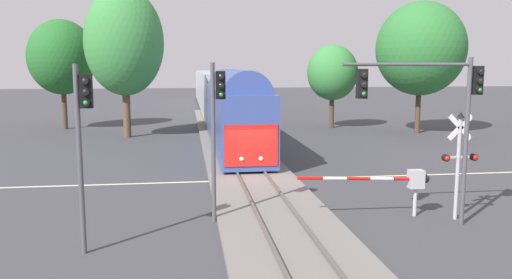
{
  "coord_description": "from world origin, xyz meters",
  "views": [
    {
      "loc": [
        -3.23,
        -24.88,
        5.71
      ],
      "look_at": [
        0.25,
        0.49,
        2.0
      ],
      "focal_mm": 35.68,
      "sensor_mm": 36.0,
      "label": 1
    }
  ],
  "objects_px": {
    "crossing_signal_mast": "(459,154)",
    "oak_far_right": "(332,73)",
    "traffic_signal_near_right": "(434,100)",
    "crossing_gate_near": "(403,181)",
    "oak_behind_train": "(124,42)",
    "maple_right_background": "(421,49)",
    "pine_left_background": "(62,57)",
    "traffic_signal_near_left": "(83,129)",
    "commuter_train": "(216,93)",
    "traffic_signal_median": "(217,117)"
  },
  "relations": [
    {
      "from": "traffic_signal_near_left",
      "to": "oak_behind_train",
      "type": "relative_size",
      "value": 0.49
    },
    {
      "from": "commuter_train",
      "to": "maple_right_background",
      "type": "xyz_separation_m",
      "value": [
        16.38,
        -15.72,
        4.42
      ]
    },
    {
      "from": "crossing_gate_near",
      "to": "maple_right_background",
      "type": "xyz_separation_m",
      "value": [
        11.5,
        23.16,
        5.74
      ]
    },
    {
      "from": "traffic_signal_median",
      "to": "crossing_gate_near",
      "type": "bearing_deg",
      "value": -2.5
    },
    {
      "from": "traffic_signal_median",
      "to": "maple_right_background",
      "type": "xyz_separation_m",
      "value": [
        18.54,
        22.85,
        3.25
      ]
    },
    {
      "from": "crossing_signal_mast",
      "to": "oak_far_right",
      "type": "xyz_separation_m",
      "value": [
        3.42,
        28.39,
        2.62
      ]
    },
    {
      "from": "commuter_train",
      "to": "oak_far_right",
      "type": "relative_size",
      "value": 8.76
    },
    {
      "from": "crossing_signal_mast",
      "to": "traffic_signal_near_right",
      "type": "height_order",
      "value": "traffic_signal_near_right"
    },
    {
      "from": "crossing_gate_near",
      "to": "traffic_signal_near_left",
      "type": "height_order",
      "value": "traffic_signal_near_left"
    },
    {
      "from": "commuter_train",
      "to": "traffic_signal_near_left",
      "type": "xyz_separation_m",
      "value": [
        -6.3,
        -41.27,
        1.13
      ]
    },
    {
      "from": "traffic_signal_near_left",
      "to": "traffic_signal_median",
      "type": "height_order",
      "value": "traffic_signal_median"
    },
    {
      "from": "crossing_signal_mast",
      "to": "traffic_signal_near_left",
      "type": "relative_size",
      "value": 0.7
    },
    {
      "from": "oak_far_right",
      "to": "traffic_signal_near_right",
      "type": "bearing_deg",
      "value": -99.46
    },
    {
      "from": "oak_far_right",
      "to": "crossing_signal_mast",
      "type": "bearing_deg",
      "value": -96.86
    },
    {
      "from": "traffic_signal_near_right",
      "to": "maple_right_background",
      "type": "bearing_deg",
      "value": 65.58
    },
    {
      "from": "traffic_signal_near_left",
      "to": "crossing_gate_near",
      "type": "bearing_deg",
      "value": 12.06
    },
    {
      "from": "traffic_signal_median",
      "to": "maple_right_background",
      "type": "height_order",
      "value": "maple_right_background"
    },
    {
      "from": "traffic_signal_median",
      "to": "oak_far_right",
      "type": "xyz_separation_m",
      "value": [
        12.28,
        27.44,
        1.2
      ]
    },
    {
      "from": "traffic_signal_near_right",
      "to": "maple_right_background",
      "type": "distance_m",
      "value": 26.96
    },
    {
      "from": "crossing_signal_mast",
      "to": "commuter_train",
      "type": "bearing_deg",
      "value": 99.63
    },
    {
      "from": "commuter_train",
      "to": "pine_left_background",
      "type": "height_order",
      "value": "pine_left_background"
    },
    {
      "from": "crossing_gate_near",
      "to": "traffic_signal_median",
      "type": "bearing_deg",
      "value": 177.5
    },
    {
      "from": "traffic_signal_median",
      "to": "pine_left_background",
      "type": "bearing_deg",
      "value": 112.02
    },
    {
      "from": "oak_behind_train",
      "to": "maple_right_background",
      "type": "relative_size",
      "value": 1.07
    },
    {
      "from": "crossing_signal_mast",
      "to": "oak_far_right",
      "type": "height_order",
      "value": "oak_far_right"
    },
    {
      "from": "traffic_signal_near_left",
      "to": "commuter_train",
      "type": "bearing_deg",
      "value": 81.32
    },
    {
      "from": "crossing_signal_mast",
      "to": "pine_left_background",
      "type": "relative_size",
      "value": 0.41
    },
    {
      "from": "commuter_train",
      "to": "pine_left_background",
      "type": "relative_size",
      "value": 6.8
    },
    {
      "from": "pine_left_background",
      "to": "traffic_signal_near_right",
      "type": "bearing_deg",
      "value": -58.18
    },
    {
      "from": "crossing_gate_near",
      "to": "oak_behind_train",
      "type": "relative_size",
      "value": 0.44
    },
    {
      "from": "crossing_gate_near",
      "to": "oak_behind_train",
      "type": "height_order",
      "value": "oak_behind_train"
    },
    {
      "from": "traffic_signal_near_left",
      "to": "pine_left_background",
      "type": "bearing_deg",
      "value": 103.71
    },
    {
      "from": "crossing_signal_mast",
      "to": "oak_far_right",
      "type": "distance_m",
      "value": 28.71
    },
    {
      "from": "crossing_signal_mast",
      "to": "oak_behind_train",
      "type": "height_order",
      "value": "oak_behind_train"
    },
    {
      "from": "crossing_gate_near",
      "to": "crossing_signal_mast",
      "type": "bearing_deg",
      "value": -19.13
    },
    {
      "from": "traffic_signal_near_left",
      "to": "traffic_signal_near_right",
      "type": "bearing_deg",
      "value": 5.45
    },
    {
      "from": "oak_far_right",
      "to": "commuter_train",
      "type": "bearing_deg",
      "value": 132.29
    },
    {
      "from": "oak_behind_train",
      "to": "maple_right_background",
      "type": "xyz_separation_m",
      "value": [
        24.39,
        -0.68,
        -0.42
      ]
    },
    {
      "from": "pine_left_background",
      "to": "oak_far_right",
      "type": "distance_m",
      "value": 24.53
    },
    {
      "from": "traffic_signal_median",
      "to": "oak_far_right",
      "type": "distance_m",
      "value": 30.09
    },
    {
      "from": "crossing_gate_near",
      "to": "oak_far_right",
      "type": "height_order",
      "value": "oak_far_right"
    },
    {
      "from": "traffic_signal_near_right",
      "to": "oak_far_right",
      "type": "relative_size",
      "value": 0.79
    },
    {
      "from": "oak_far_right",
      "to": "pine_left_background",
      "type": "bearing_deg",
      "value": 174.27
    },
    {
      "from": "traffic_signal_near_left",
      "to": "traffic_signal_median",
      "type": "relative_size",
      "value": 0.99
    },
    {
      "from": "pine_left_background",
      "to": "maple_right_background",
      "type": "height_order",
      "value": "maple_right_background"
    },
    {
      "from": "pine_left_background",
      "to": "maple_right_background",
      "type": "bearing_deg",
      "value": -12.95
    },
    {
      "from": "traffic_signal_near_left",
      "to": "traffic_signal_near_right",
      "type": "relative_size",
      "value": 0.96
    },
    {
      "from": "traffic_signal_median",
      "to": "oak_far_right",
      "type": "bearing_deg",
      "value": 65.89
    },
    {
      "from": "traffic_signal_near_left",
      "to": "oak_far_right",
      "type": "distance_m",
      "value": 34.35
    },
    {
      "from": "traffic_signal_near_left",
      "to": "oak_far_right",
      "type": "relative_size",
      "value": 0.75
    }
  ]
}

